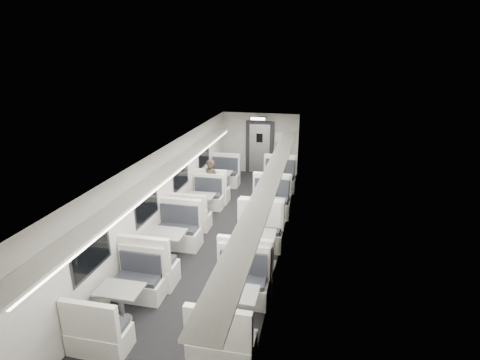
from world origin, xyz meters
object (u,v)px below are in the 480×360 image
at_px(booth_left_a, 219,182).
at_px(booth_right_a, 276,187).
at_px(booth_left_c, 165,247).
at_px(booth_right_c, 254,248).
at_px(booth_right_b, 267,214).
at_px(vestibule_door, 260,148).
at_px(booth_left_b, 200,206).
at_px(exit_sign, 258,119).
at_px(booth_right_d, 233,309).
at_px(passenger, 211,183).
at_px(booth_left_d, 121,304).

relative_size(booth_left_a, booth_right_a, 0.94).
bearing_deg(booth_left_c, booth_right_c, 10.34).
distance_m(booth_left_c, booth_right_b, 3.05).
xyz_separation_m(booth_right_c, vestibule_door, (-1.00, 6.80, 0.63)).
xyz_separation_m(booth_left_a, booth_left_b, (0.00, -2.06, -0.03)).
height_order(booth_right_c, exit_sign, exit_sign).
bearing_deg(booth_left_b, booth_left_c, -90.00).
relative_size(booth_right_c, booth_right_d, 1.08).
xyz_separation_m(booth_right_a, booth_right_d, (0.00, -6.25, -0.04)).
distance_m(booth_right_b, booth_right_d, 4.06).
relative_size(booth_right_c, exit_sign, 3.67).
relative_size(booth_right_b, exit_sign, 3.73).
distance_m(booth_right_a, booth_right_d, 6.25).
bearing_deg(booth_right_b, booth_right_c, -90.00).
bearing_deg(booth_right_d, passenger, 110.28).
bearing_deg(exit_sign, passenger, -107.29).
bearing_deg(booth_right_a, exit_sign, 114.64).
height_order(booth_left_d, passenger, passenger).
bearing_deg(passenger, booth_right_a, 41.71).
height_order(booth_left_c, booth_right_c, booth_right_c).
bearing_deg(vestibule_door, booth_left_c, -97.95).
distance_m(booth_right_a, vestibule_door, 2.92).
distance_m(booth_left_c, booth_right_d, 2.66).
xyz_separation_m(booth_left_b, booth_left_d, (0.00, -4.60, -0.01)).
distance_m(booth_right_c, passenger, 3.78).
bearing_deg(booth_right_a, booth_left_a, 175.63).
height_order(booth_right_b, booth_right_c, booth_right_b).
xyz_separation_m(booth_right_d, vestibule_door, (-1.00, 8.92, 0.66)).
relative_size(booth_right_a, exit_sign, 3.71).
height_order(booth_left_b, booth_right_a, booth_right_a).
xyz_separation_m(booth_right_b, passenger, (-1.97, 1.27, 0.33)).
distance_m(booth_left_b, booth_right_a, 2.77).
relative_size(booth_left_b, exit_sign, 3.21).
bearing_deg(booth_left_c, booth_left_a, 90.00).
bearing_deg(booth_left_a, booth_left_d, -90.00).
bearing_deg(booth_right_b, booth_left_a, 130.44).
bearing_deg(booth_right_a, booth_left_d, -107.08).
bearing_deg(booth_right_b, booth_left_b, 171.89).
bearing_deg(exit_sign, booth_left_a, -116.25).
distance_m(booth_left_a, booth_right_d, 6.71).
bearing_deg(booth_right_c, exit_sign, 99.00).
bearing_deg(booth_right_d, booth_left_b, 114.73).
bearing_deg(booth_left_a, exit_sign, 63.75).
xyz_separation_m(booth_left_d, booth_right_c, (2.00, 2.38, 0.06)).
bearing_deg(booth_left_a, booth_left_c, -90.00).
distance_m(booth_left_d, vestibule_door, 9.26).
bearing_deg(booth_right_c, booth_right_a, 90.00).
distance_m(booth_right_b, booth_right_c, 1.94).
height_order(booth_left_b, booth_left_d, booth_left_b).
bearing_deg(booth_left_d, vestibule_door, 83.78).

